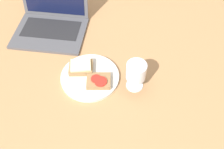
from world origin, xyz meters
The scene contains 6 objects.
wooden_table centered at (0.00, 0.00, 1.50)cm, with size 140.00×140.00×3.00cm, color #B27F51.
plate centered at (-1.80, -5.78, 3.74)cm, with size 25.04×25.04×1.48cm, color silver.
sandwich_with_cheese centered at (-6.14, -2.81, 6.13)cm, with size 11.07×9.07×3.52cm.
sandwich_with_tomato centered at (2.58, -8.84, 5.68)cm, with size 10.82×8.97×2.66cm.
wine_glass centered at (17.46, -7.28, 11.88)cm, with size 7.97×7.97×13.34cm.
laptop centered at (-26.59, 23.98, 7.43)cm, with size 34.47×30.12×21.71cm.
Camera 1 is at (16.04, -68.72, 88.68)cm, focal length 40.00 mm.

